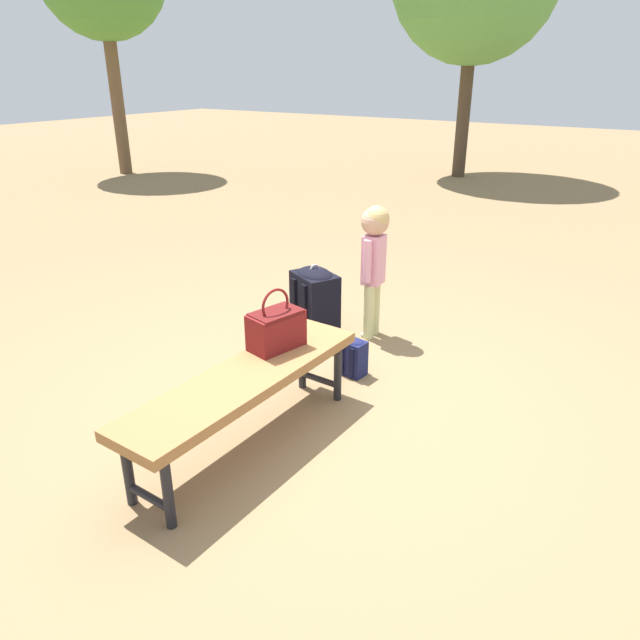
# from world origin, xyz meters

# --- Properties ---
(ground_plane) EXTENTS (40.00, 40.00, 0.00)m
(ground_plane) POSITION_xyz_m (0.00, 0.00, 0.00)
(ground_plane) COLOR #8C704C
(ground_plane) RESTS_ON ground
(park_bench) EXTENTS (1.61, 0.45, 0.45)m
(park_bench) POSITION_xyz_m (-0.59, 0.02, 0.39)
(park_bench) COLOR #9E6B3D
(park_bench) RESTS_ON ground
(handbag) EXTENTS (0.35, 0.25, 0.37)m
(handbag) POSITION_xyz_m (-0.23, 0.08, 0.58)
(handbag) COLOR maroon
(handbag) RESTS_ON park_bench
(child_standing) EXTENTS (0.28, 0.21, 1.04)m
(child_standing) POSITION_xyz_m (1.09, 0.15, 0.70)
(child_standing) COLOR #CCCC8C
(child_standing) RESTS_ON ground
(backpack_large) EXTENTS (0.40, 0.43, 0.60)m
(backpack_large) POSITION_xyz_m (0.84, 0.52, 0.30)
(backpack_large) COLOR black
(backpack_large) RESTS_ON ground
(backpack_small) EXTENTS (0.16, 0.18, 0.29)m
(backpack_small) POSITION_xyz_m (0.45, -0.05, 0.14)
(backpack_small) COLOR #191E4C
(backpack_small) RESTS_ON ground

